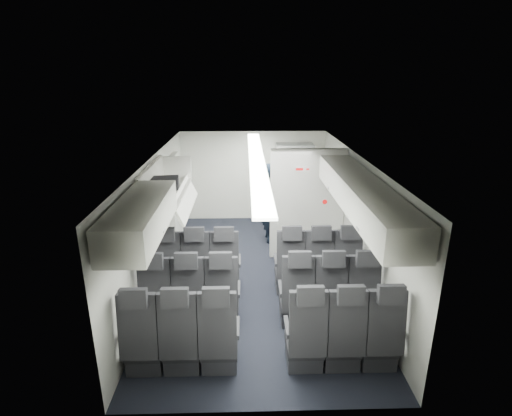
{
  "coord_description": "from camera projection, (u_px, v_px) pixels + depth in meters",
  "views": [
    {
      "loc": [
        -0.19,
        -6.34,
        3.46
      ],
      "look_at": [
        0.0,
        0.4,
        1.15
      ],
      "focal_mm": 28.0,
      "sensor_mm": 36.0,
      "label": 1
    }
  ],
  "objects": [
    {
      "name": "papers",
      "position": [
        279.0,
        193.0,
        8.28
      ],
      "size": [
        0.19,
        0.04,
        0.13
      ],
      "primitive_type": "cube",
      "rotation": [
        0.0,
        0.0,
        -0.1
      ],
      "color": "white",
      "rests_on": "flight_attendant"
    },
    {
      "name": "carry_on_bag",
      "position": [
        165.0,
        185.0,
        6.2
      ],
      "size": [
        0.45,
        0.34,
        0.25
      ],
      "primitive_type": "cube",
      "rotation": [
        0.0,
        0.0,
        0.11
      ],
      "color": "black",
      "rests_on": "overhead_bin_left_front_open"
    },
    {
      "name": "overhead_bin_right_rear",
      "position": [
        381.0,
        216.0,
        4.67
      ],
      "size": [
        0.53,
        1.8,
        0.4
      ],
      "color": "white",
      "rests_on": "cabin_shell"
    },
    {
      "name": "flight_attendant",
      "position": [
        270.0,
        203.0,
        8.4
      ],
      "size": [
        0.47,
        0.66,
        1.69
      ],
      "primitive_type": "imported",
      "rotation": [
        0.0,
        0.0,
        1.69
      ],
      "color": "black",
      "rests_on": "ground"
    },
    {
      "name": "overhead_bin_left_rear",
      "position": [
        140.0,
        218.0,
        4.59
      ],
      "size": [
        0.53,
        1.8,
        0.4
      ],
      "color": "white",
      "rests_on": "cabin_shell"
    },
    {
      "name": "galley_unit",
      "position": [
        293.0,
        184.0,
        9.41
      ],
      "size": [
        0.85,
        0.52,
        1.9
      ],
      "color": "#939399",
      "rests_on": "cabin_shell"
    },
    {
      "name": "boarding_door",
      "position": [
        175.0,
        200.0,
        8.24
      ],
      "size": [
        0.12,
        1.27,
        1.86
      ],
      "color": "silver",
      "rests_on": "cabin_shell"
    },
    {
      "name": "overhead_bin_left_front_open",
      "position": [
        166.0,
        187.0,
        6.29
      ],
      "size": [
        0.64,
        1.7,
        0.72
      ],
      "color": "#9E9E93",
      "rests_on": "cabin_shell"
    },
    {
      "name": "overhead_bin_right_front",
      "position": [
        345.0,
        178.0,
        6.32
      ],
      "size": [
        0.53,
        1.7,
        0.4
      ],
      "color": "white",
      "rests_on": "cabin_shell"
    },
    {
      "name": "bulkhead_partition",
      "position": [
        307.0,
        204.0,
        7.56
      ],
      "size": [
        1.4,
        0.15,
        2.13
      ],
      "color": "silver",
      "rests_on": "cabin_shell"
    },
    {
      "name": "seat_row_front",
      "position": [
        258.0,
        270.0,
        6.49
      ],
      "size": [
        3.33,
        0.56,
        1.24
      ],
      "color": "#252528",
      "rests_on": "cabin_shell"
    },
    {
      "name": "seat_row_rear",
      "position": [
        262.0,
        340.0,
        4.78
      ],
      "size": [
        3.33,
        0.56,
        1.24
      ],
      "color": "#252528",
      "rests_on": "cabin_shell"
    },
    {
      "name": "seat_row_mid",
      "position": [
        260.0,
        300.0,
        5.64
      ],
      "size": [
        3.33,
        0.56,
        1.24
      ],
      "color": "#252528",
      "rests_on": "cabin_shell"
    },
    {
      "name": "cabin_shell",
      "position": [
        257.0,
        217.0,
        6.76
      ],
      "size": [
        3.41,
        6.01,
        2.16
      ],
      "color": "black",
      "rests_on": "ground"
    }
  ]
}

